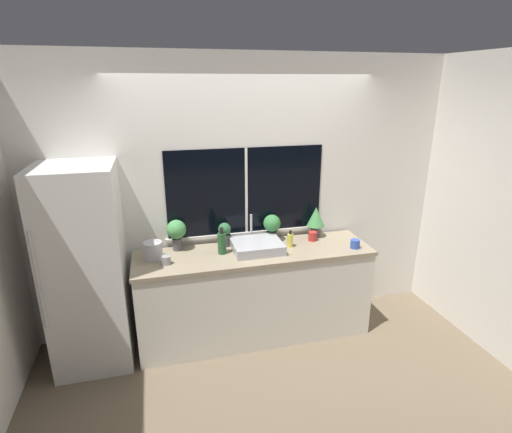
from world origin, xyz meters
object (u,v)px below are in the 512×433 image
potted_plant_center_right (272,226)px  bottle_tall (222,243)px  refrigerator (87,267)px  sink (257,246)px  mug_red (313,236)px  mug_grey (166,260)px  potted_plant_far_left (177,231)px  potted_plant_center_left (225,234)px  kettle (153,250)px  soap_bottle (290,240)px  potted_plant_far_right (316,219)px  mug_blue (355,244)px

potted_plant_center_right → bottle_tall: potted_plant_center_right is taller
refrigerator → bottle_tall: bearing=0.1°
sink → mug_red: (0.61, 0.10, 0.00)m
mug_grey → mug_red: bearing=7.7°
potted_plant_far_left → sink: bearing=-15.6°
potted_plant_center_left → kettle: 0.71m
potted_plant_far_left → soap_bottle: size_ratio=1.78×
bottle_tall → mug_grey: 0.53m
sink → soap_bottle: sink is taller
potted_plant_center_right → mug_grey: (-1.06, -0.30, -0.12)m
potted_plant_center_left → kettle: (-0.69, -0.16, -0.03)m
refrigerator → kettle: 0.58m
potted_plant_far_right → refrigerator: bearing=-175.0°
soap_bottle → mug_grey: size_ratio=2.15×
potted_plant_center_left → bottle_tall: (-0.06, -0.19, -0.01)m
kettle → mug_blue: bearing=-6.7°
mug_red → mug_blue: mug_red is taller
potted_plant_center_right → mug_grey: size_ratio=3.48×
potted_plant_far_left → kettle: bearing=-143.8°
kettle → mug_grey: bearing=-51.6°
potted_plant_center_left → potted_plant_center_right: (0.48, 0.00, 0.05)m
potted_plant_center_right → mug_blue: bearing=-28.1°
refrigerator → mug_grey: (0.68, -0.11, 0.04)m
soap_bottle → kettle: bearing=178.4°
potted_plant_far_left → kettle: 0.30m
bottle_tall → mug_grey: bearing=-168.1°
refrigerator → potted_plant_center_left: (1.25, 0.19, 0.11)m
potted_plant_far_right → mug_red: size_ratio=3.38×
potted_plant_center_right → mug_blue: size_ratio=3.03×
potted_plant_far_right → mug_grey: potted_plant_far_right is taller
refrigerator → soap_bottle: bearing=-0.2°
potted_plant_far_left → potted_plant_far_right: size_ratio=0.95×
bottle_tall → potted_plant_center_left: bearing=72.2°
potted_plant_far_right → kettle: potted_plant_far_right is taller
mug_red → mug_blue: (0.32, -0.28, -0.00)m
potted_plant_center_left → mug_blue: potted_plant_center_left is taller
potted_plant_far_left → potted_plant_far_right: (1.41, 0.00, 0.01)m
refrigerator → potted_plant_far_right: refrigerator is taller
bottle_tall → mug_grey: (-0.52, -0.11, -0.07)m
potted_plant_far_left → soap_bottle: (1.07, -0.20, -0.12)m
potted_plant_center_left → potted_plant_center_right: potted_plant_center_right is taller
potted_plant_center_left → soap_bottle: potted_plant_center_left is taller
refrigerator → mug_red: refrigerator is taller
potted_plant_far_left → potted_plant_center_right: potted_plant_far_left is taller
sink → potted_plant_far_left: 0.77m
soap_bottle → mug_grey: soap_bottle is taller
potted_plant_far_right → potted_plant_center_right: bearing=180.0°
potted_plant_center_left → potted_plant_center_right: 0.48m
refrigerator → kettle: size_ratio=9.77×
potted_plant_far_right → mug_blue: size_ratio=3.50×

